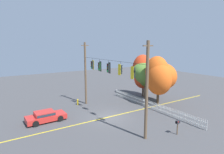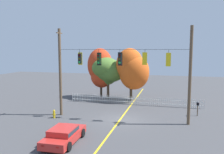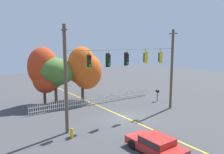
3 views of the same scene
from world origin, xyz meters
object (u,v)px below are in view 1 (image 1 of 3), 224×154
autumn_oak_far_east (159,76)px  roadside_mailbox (178,123)px  traffic_signal_eastbound_side (120,70)px  fire_hydrant (78,102)px  traffic_signal_westbound_side (108,68)px  autumn_maple_near_fence (144,73)px  traffic_signal_southbound_primary (92,65)px  traffic_signal_northbound_primary (133,73)px  parked_car (46,116)px  autumn_maple_mid (145,74)px  traffic_signal_northbound_secondary (100,66)px

autumn_oak_far_east → roadside_mailbox: 9.77m
traffic_signal_eastbound_side → fire_hydrant: 10.28m
traffic_signal_westbound_side → autumn_maple_near_fence: (-4.80, 9.66, -1.89)m
autumn_oak_far_east → fire_hydrant: autumn_oak_far_east is taller
traffic_signal_southbound_primary → traffic_signal_eastbound_side: same height
traffic_signal_southbound_primary → traffic_signal_eastbound_side: (6.35, -0.02, 0.07)m
traffic_signal_northbound_primary → roadside_mailbox: 6.29m
traffic_signal_southbound_primary → traffic_signal_northbound_primary: bearing=-0.1°
autumn_oak_far_east → parked_car: (-2.44, -15.03, -3.52)m
parked_car → fire_hydrant: (-3.65, 5.33, -0.20)m
autumn_maple_mid → traffic_signal_northbound_primary: bearing=-48.2°
traffic_signal_westbound_side → autumn_oak_far_east: 8.62m
traffic_signal_westbound_side → autumn_maple_mid: 10.02m
autumn_maple_mid → fire_hydrant: autumn_maple_mid is taller
autumn_maple_near_fence → fire_hydrant: bearing=-97.8°
traffic_signal_northbound_primary → autumn_maple_near_fence: autumn_maple_near_fence is taller
autumn_maple_near_fence → autumn_maple_mid: 1.23m
fire_hydrant → roadside_mailbox: 14.34m
autumn_maple_near_fence → autumn_maple_mid: (1.08, -0.57, -0.08)m
traffic_signal_northbound_primary → autumn_oak_far_east: (-4.63, 8.48, -1.68)m
traffic_signal_southbound_primary → roadside_mailbox: 12.66m
traffic_signal_eastbound_side → fire_hydrant: (-8.63, -1.22, -5.46)m
traffic_signal_northbound_secondary → autumn_maple_near_fence: 10.21m
traffic_signal_eastbound_side → traffic_signal_northbound_secondary: bearing=179.8°
autumn_oak_far_east → parked_car: size_ratio=1.61×
traffic_signal_eastbound_side → autumn_maple_near_fence: 12.18m
traffic_signal_southbound_primary → traffic_signal_northbound_primary: 8.44m
traffic_signal_northbound_secondary → autumn_maple_near_fence: autumn_maple_near_fence is taller
fire_hydrant → roadside_mailbox: (13.67, 4.28, 0.76)m
autumn_maple_near_fence → autumn_oak_far_east: (4.60, -1.21, 0.21)m
autumn_maple_near_fence → roadside_mailbox: 14.12m
roadside_mailbox → parked_car: bearing=-136.2°
parked_car → traffic_signal_northbound_secondary: bearing=85.0°
traffic_signal_southbound_primary → autumn_maple_mid: (0.30, 9.09, -1.97)m
roadside_mailbox → autumn_maple_mid: bearing=151.4°
autumn_maple_near_fence → fire_hydrant: 11.55m
autumn_maple_mid → parked_car: 16.03m
fire_hydrant → traffic_signal_southbound_primary: bearing=28.5°
traffic_signal_southbound_primary → traffic_signal_westbound_side: (4.02, 0.00, 0.01)m
traffic_signal_northbound_primary → autumn_maple_mid: traffic_signal_northbound_primary is taller
traffic_signal_westbound_side → traffic_signal_northbound_primary: 4.43m
traffic_signal_northbound_secondary → traffic_signal_westbound_side: bearing=0.0°
traffic_signal_northbound_secondary → autumn_maple_mid: (-1.65, 9.09, -1.95)m
traffic_signal_northbound_secondary → traffic_signal_westbound_side: same height
traffic_signal_northbound_primary → autumn_maple_mid: (-8.14, 9.11, -1.97)m
traffic_signal_eastbound_side → autumn_oak_far_east: (-2.54, 8.47, -1.74)m
traffic_signal_southbound_primary → autumn_oak_far_east: 9.43m
traffic_signal_southbound_primary → autumn_maple_near_fence: autumn_maple_near_fence is taller
traffic_signal_northbound_secondary → traffic_signal_westbound_side: (2.07, 0.00, 0.02)m
autumn_maple_mid → fire_hydrant: (-2.58, -10.33, -3.42)m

